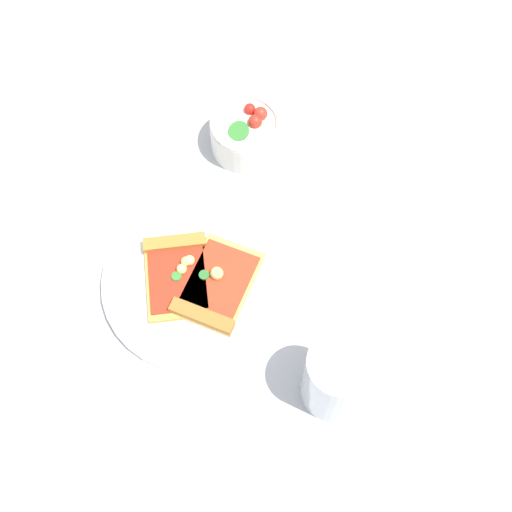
% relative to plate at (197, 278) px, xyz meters
% --- Properties ---
extents(ground_plane, '(2.40, 2.40, 0.00)m').
position_rel_plate_xyz_m(ground_plane, '(0.00, 0.05, -0.01)').
color(ground_plane, '#B2B7BC').
rests_on(ground_plane, ground).
extents(plate, '(0.27, 0.27, 0.01)m').
position_rel_plate_xyz_m(plate, '(0.00, 0.00, 0.00)').
color(plate, white).
rests_on(plate, ground_plane).
extents(pizza_slice_near, '(0.16, 0.14, 0.03)m').
position_rel_plate_xyz_m(pizza_slice_near, '(0.03, 0.03, 0.01)').
color(pizza_slice_near, '#E5B256').
rests_on(pizza_slice_near, plate).
extents(pizza_slice_far, '(0.13, 0.10, 0.02)m').
position_rel_plate_xyz_m(pizza_slice_far, '(-0.01, -0.03, 0.01)').
color(pizza_slice_far, gold).
rests_on(pizza_slice_far, plate).
extents(salad_bowl, '(0.11, 0.11, 0.08)m').
position_rel_plate_xyz_m(salad_bowl, '(-0.23, 0.08, 0.03)').
color(salad_bowl, white).
rests_on(salad_bowl, ground_plane).
extents(soda_glass, '(0.08, 0.08, 0.12)m').
position_rel_plate_xyz_m(soda_glass, '(0.17, 0.18, 0.05)').
color(soda_glass, silver).
rests_on(soda_glass, ground_plane).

